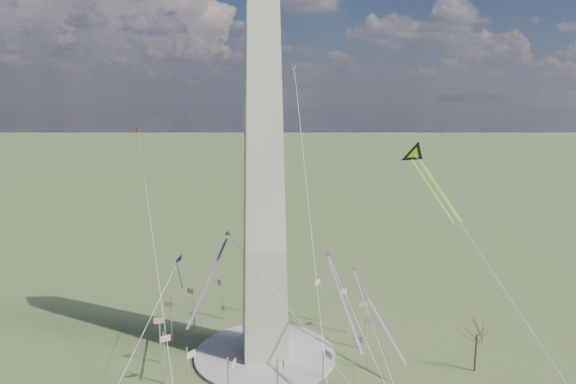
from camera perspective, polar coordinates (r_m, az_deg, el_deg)
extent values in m
plane|color=#496331|center=(138.01, -2.56, -17.71)|extent=(2000.00, 2000.00, 0.00)
cylinder|color=#A9A49A|center=(137.82, -2.56, -17.56)|extent=(36.00, 36.00, 0.80)
cylinder|color=white|center=(139.70, 8.45, -14.48)|extent=(0.36, 0.36, 13.00)
cube|color=#A93016|center=(138.72, 8.35, -12.27)|extent=(2.40, 0.08, 1.50)
cylinder|color=white|center=(147.93, 6.57, -12.97)|extent=(0.36, 0.36, 13.00)
cube|color=#A93016|center=(146.89, 6.31, -10.91)|extent=(2.25, 0.99, 1.50)
cylinder|color=white|center=(154.28, 3.70, -11.92)|extent=(0.36, 0.36, 13.00)
cube|color=#A93016|center=(153.02, 3.31, -9.97)|extent=(1.75, 1.75, 1.50)
cylinder|color=white|center=(158.04, 0.22, -11.34)|extent=(0.36, 0.36, 13.00)
cube|color=#A93016|center=(156.47, -0.25, -9.49)|extent=(0.99, 2.25, 1.50)
cylinder|color=white|center=(158.84, -3.51, -11.25)|extent=(0.36, 0.36, 13.00)
cube|color=#A93016|center=(156.88, -4.01, -9.46)|extent=(0.08, 2.40, 1.50)
cylinder|color=white|center=(156.60, -7.16, -11.63)|extent=(0.36, 0.36, 13.00)
cube|color=#A93016|center=(154.23, -7.65, -9.89)|extent=(0.99, 2.25, 1.50)
cylinder|color=white|center=(151.54, -10.38, -12.50)|extent=(0.36, 0.36, 13.00)
cube|color=#A93016|center=(148.76, -10.82, -10.76)|extent=(1.75, 1.75, 1.50)
cylinder|color=white|center=(144.18, -12.81, -13.82)|extent=(0.36, 0.36, 13.00)
cube|color=#A93016|center=(141.06, -13.15, -12.05)|extent=(2.25, 0.99, 1.50)
cylinder|color=white|center=(135.39, -14.02, -15.53)|extent=(0.36, 0.36, 13.00)
cube|color=#A93016|center=(132.01, -14.18, -13.70)|extent=(2.40, 0.08, 1.50)
cylinder|color=white|center=(126.34, -13.55, -17.48)|extent=(0.36, 0.36, 13.00)
cube|color=#A93016|center=(122.85, -13.47, -15.55)|extent=(2.25, 0.99, 1.50)
cylinder|color=white|center=(118.50, -11.07, -19.37)|extent=(0.36, 0.36, 13.00)
cube|color=#A93016|center=(115.12, -10.71, -17.30)|extent=(1.75, 1.75, 1.50)
cube|color=#A93016|center=(110.39, -6.06, -18.45)|extent=(0.99, 2.25, 1.50)
cube|color=#A93016|center=(109.80, -0.50, -18.56)|extent=(0.08, 2.40, 1.50)
cylinder|color=white|center=(115.42, 3.90, -20.06)|extent=(0.36, 0.36, 13.00)
cube|color=#A93016|center=(113.50, 4.51, -17.57)|extent=(0.99, 2.25, 1.50)
cylinder|color=white|center=(121.99, 7.41, -18.34)|extent=(0.36, 0.36, 13.00)
cube|color=#A93016|center=(120.57, 7.79, -15.87)|extent=(1.75, 1.75, 1.50)
cylinder|color=white|center=(130.60, 8.87, -16.34)|extent=(0.36, 0.36, 13.00)
cube|color=#A93016|center=(129.50, 8.99, -13.99)|extent=(2.25, 0.99, 1.50)
cylinder|color=#4D3E2F|center=(136.81, 20.13, -16.42)|extent=(0.42, 0.42, 9.40)
cube|color=yellow|center=(130.50, 16.50, 0.32)|extent=(4.10, 17.74, 12.64)
cube|color=yellow|center=(129.15, 15.68, 0.26)|extent=(4.10, 17.74, 12.64)
cube|color=navy|center=(135.86, -12.05, -7.38)|extent=(1.72, 2.86, 2.40)
cube|color=#F82758|center=(137.10, -11.99, -8.96)|extent=(1.36, 2.94, 8.31)
cube|color=#F82758|center=(115.73, 6.26, -12.20)|extent=(3.06, 21.19, 13.32)
cube|color=#F82758|center=(123.82, -8.84, -9.71)|extent=(9.94, 21.03, 14.28)
cube|color=#F82758|center=(131.58, 10.00, -13.41)|extent=(6.92, 21.95, 14.21)
cube|color=red|center=(154.52, -16.35, 6.80)|extent=(1.15, 1.56, 1.45)
cube|color=red|center=(154.62, -16.32, 6.22)|extent=(0.51, 1.27, 3.31)
cube|color=silver|center=(169.43, 0.69, 13.67)|extent=(1.37, 1.80, 1.69)
cube|color=silver|center=(169.33, 0.69, 13.05)|extent=(0.53, 1.47, 3.87)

